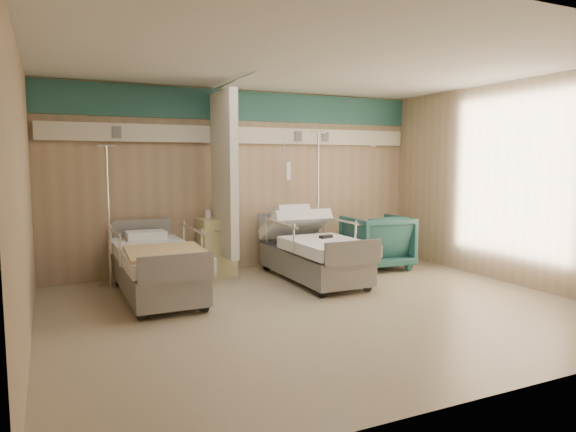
% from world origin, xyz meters
% --- Properties ---
extents(ground, '(6.00, 5.00, 0.00)m').
position_xyz_m(ground, '(0.00, 0.00, 0.00)').
color(ground, gray).
rests_on(ground, ground).
extents(room_walls, '(6.04, 5.04, 2.82)m').
position_xyz_m(room_walls, '(-0.03, 0.25, 1.86)').
color(room_walls, tan).
rests_on(room_walls, ground).
extents(bed_right, '(1.00, 2.16, 0.63)m').
position_xyz_m(bed_right, '(0.60, 1.30, 0.32)').
color(bed_right, silver).
rests_on(bed_right, ground).
extents(bed_left, '(1.00, 2.16, 0.63)m').
position_xyz_m(bed_left, '(-1.60, 1.30, 0.32)').
color(bed_left, silver).
rests_on(bed_left, ground).
extents(bedside_cabinet, '(0.50, 0.48, 0.85)m').
position_xyz_m(bedside_cabinet, '(-0.55, 2.20, 0.42)').
color(bedside_cabinet, '#CCC47F').
rests_on(bedside_cabinet, ground).
extents(visitor_armchair, '(0.98, 1.00, 0.85)m').
position_xyz_m(visitor_armchair, '(1.91, 1.61, 0.43)').
color(visitor_armchair, '#20514E').
rests_on(visitor_armchair, ground).
extents(waffle_blanket, '(0.67, 0.59, 0.07)m').
position_xyz_m(waffle_blanket, '(1.94, 1.61, 0.89)').
color(waffle_blanket, silver).
rests_on(waffle_blanket, visitor_armchair).
extents(iv_stand_right, '(0.39, 0.39, 2.17)m').
position_xyz_m(iv_stand_right, '(1.10, 2.09, 0.45)').
color(iv_stand_right, silver).
rests_on(iv_stand_right, ground).
extents(iv_stand_left, '(0.34, 0.34, 1.92)m').
position_xyz_m(iv_stand_left, '(-2.08, 2.06, 0.39)').
color(iv_stand_left, silver).
rests_on(iv_stand_left, ground).
extents(call_remote, '(0.21, 0.13, 0.04)m').
position_xyz_m(call_remote, '(0.69, 1.09, 0.65)').
color(call_remote, black).
rests_on(call_remote, bed_right).
extents(tan_blanket, '(0.93, 1.15, 0.04)m').
position_xyz_m(tan_blanket, '(-1.58, 0.84, 0.65)').
color(tan_blanket, tan).
rests_on(tan_blanket, bed_left).
extents(toiletry_bag, '(0.26, 0.20, 0.12)m').
position_xyz_m(toiletry_bag, '(-0.43, 2.23, 0.91)').
color(toiletry_bag, black).
rests_on(toiletry_bag, bedside_cabinet).
extents(white_cup, '(0.12, 0.12, 0.13)m').
position_xyz_m(white_cup, '(-0.66, 2.26, 0.91)').
color(white_cup, white).
rests_on(white_cup, bedside_cabinet).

